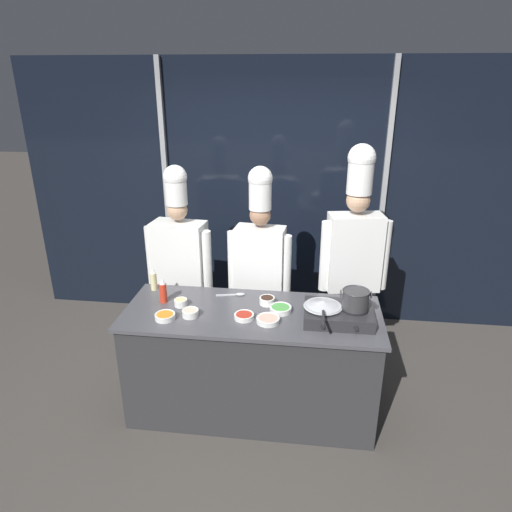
# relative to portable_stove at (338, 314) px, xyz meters

# --- Properties ---
(ground_plane) EXTENTS (24.00, 24.00, 0.00)m
(ground_plane) POSITION_rel_portable_stove_xyz_m (-0.63, 0.04, -0.93)
(ground_plane) COLOR #47423D
(window_wall_back) EXTENTS (5.24, 0.09, 2.70)m
(window_wall_back) POSITION_rel_portable_stove_xyz_m (-0.63, 1.67, 0.42)
(window_wall_back) COLOR black
(window_wall_back) RESTS_ON ground_plane
(demo_counter) EXTENTS (1.92, 0.75, 0.88)m
(demo_counter) POSITION_rel_portable_stove_xyz_m (-0.63, 0.04, -0.49)
(demo_counter) COLOR #2D2D30
(demo_counter) RESTS_ON ground_plane
(portable_stove) EXTENTS (0.49, 0.38, 0.10)m
(portable_stove) POSITION_rel_portable_stove_xyz_m (0.00, 0.00, 0.00)
(portable_stove) COLOR #28282B
(portable_stove) RESTS_ON demo_counter
(frying_pan) EXTENTS (0.28, 0.48, 0.05)m
(frying_pan) POSITION_rel_portable_stove_xyz_m (-0.11, -0.00, 0.08)
(frying_pan) COLOR #ADAFB5
(frying_pan) RESTS_ON portable_stove
(stock_pot) EXTENTS (0.22, 0.19, 0.14)m
(stock_pot) POSITION_rel_portable_stove_xyz_m (0.11, 0.00, 0.13)
(stock_pot) COLOR #333335
(stock_pot) RESTS_ON portable_stove
(squeeze_bottle_chili) EXTENTS (0.06, 0.06, 0.20)m
(squeeze_bottle_chili) POSITION_rel_portable_stove_xyz_m (-1.33, 0.11, 0.05)
(squeeze_bottle_chili) COLOR red
(squeeze_bottle_chili) RESTS_ON demo_counter
(squeeze_bottle_oil) EXTENTS (0.05, 0.05, 0.19)m
(squeeze_bottle_oil) POSITION_rel_portable_stove_xyz_m (-1.48, 0.32, 0.04)
(squeeze_bottle_oil) COLOR beige
(squeeze_bottle_oil) RESTS_ON demo_counter
(prep_bowl_carrots) EXTENTS (0.15, 0.15, 0.04)m
(prep_bowl_carrots) POSITION_rel_portable_stove_xyz_m (-1.24, -0.14, -0.02)
(prep_bowl_carrots) COLOR white
(prep_bowl_carrots) RESTS_ON demo_counter
(prep_bowl_ginger) EXTENTS (0.10, 0.10, 0.05)m
(prep_bowl_ginger) POSITION_rel_portable_stove_xyz_m (-1.18, 0.07, -0.02)
(prep_bowl_ginger) COLOR white
(prep_bowl_ginger) RESTS_ON demo_counter
(prep_bowl_chili_flakes) EXTENTS (0.15, 0.15, 0.04)m
(prep_bowl_chili_flakes) POSITION_rel_portable_stove_xyz_m (-0.67, -0.07, -0.03)
(prep_bowl_chili_flakes) COLOR white
(prep_bowl_chili_flakes) RESTS_ON demo_counter
(prep_bowl_soy_glaze) EXTENTS (0.12, 0.12, 0.06)m
(prep_bowl_soy_glaze) POSITION_rel_portable_stove_xyz_m (-0.53, 0.18, -0.01)
(prep_bowl_soy_glaze) COLOR white
(prep_bowl_soy_glaze) RESTS_ON demo_counter
(prep_bowl_shrimp) EXTENTS (0.17, 0.17, 0.04)m
(prep_bowl_shrimp) POSITION_rel_portable_stove_xyz_m (-0.50, -0.10, -0.03)
(prep_bowl_shrimp) COLOR white
(prep_bowl_shrimp) RESTS_ON demo_counter
(prep_bowl_chicken) EXTENTS (0.12, 0.12, 0.05)m
(prep_bowl_chicken) POSITION_rel_portable_stove_xyz_m (-1.07, -0.08, -0.02)
(prep_bowl_chicken) COLOR white
(prep_bowl_chicken) RESTS_ON demo_counter
(prep_bowl_scallions) EXTENTS (0.17, 0.17, 0.04)m
(prep_bowl_scallions) POSITION_rel_portable_stove_xyz_m (-0.42, 0.07, -0.02)
(prep_bowl_scallions) COLOR white
(prep_bowl_scallions) RESTS_ON demo_counter
(serving_spoon_slotted) EXTENTS (0.23, 0.08, 0.02)m
(serving_spoon_slotted) POSITION_rel_portable_stove_xyz_m (-0.79, 0.30, -0.04)
(serving_spoon_slotted) COLOR #B2B5BA
(serving_spoon_slotted) RESTS_ON demo_counter
(chef_head) EXTENTS (0.61, 0.29, 1.83)m
(chef_head) POSITION_rel_portable_stove_xyz_m (-1.36, 0.71, 0.09)
(chef_head) COLOR #232326
(chef_head) RESTS_ON ground_plane
(chef_sous) EXTENTS (0.55, 0.26, 1.85)m
(chef_sous) POSITION_rel_portable_stove_xyz_m (-0.64, 0.66, 0.12)
(chef_sous) COLOR #232326
(chef_sous) RESTS_ON ground_plane
(chef_line) EXTENTS (0.57, 0.30, 2.03)m
(chef_line) POSITION_rel_portable_stove_xyz_m (0.15, 0.70, 0.24)
(chef_line) COLOR #4C4C51
(chef_line) RESTS_ON ground_plane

